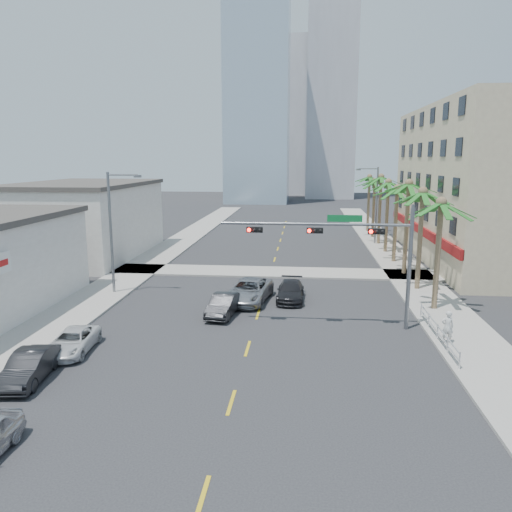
{
  "coord_description": "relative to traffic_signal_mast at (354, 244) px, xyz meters",
  "views": [
    {
      "loc": [
        2.86,
        -20.93,
        9.94
      ],
      "look_at": [
        -0.31,
        11.8,
        3.5
      ],
      "focal_mm": 35.0,
      "sensor_mm": 36.0,
      "label": 1
    }
  ],
  "objects": [
    {
      "name": "palm_tree_3",
      "position": [
        5.82,
        19.65,
        2.02
      ],
      "size": [
        4.8,
        4.8,
        7.8
      ],
      "color": "brown",
      "rests_on": "ground"
    },
    {
      "name": "building_right",
      "position": [
        16.21,
        22.05,
        2.43
      ],
      "size": [
        15.25,
        28.0,
        15.0
      ],
      "color": "tan",
      "rests_on": "ground"
    },
    {
      "name": "palm_tree_6",
      "position": [
        5.82,
        35.25,
        2.02
      ],
      "size": [
        4.8,
        4.8,
        7.8
      ],
      "color": "brown",
      "rests_on": "ground"
    },
    {
      "name": "palm_tree_7",
      "position": [
        5.82,
        40.45,
        2.37
      ],
      "size": [
        4.8,
        4.8,
        8.16
      ],
      "color": "brown",
      "rests_on": "ground"
    },
    {
      "name": "palm_tree_5",
      "position": [
        5.82,
        30.05,
        2.72
      ],
      "size": [
        4.8,
        4.8,
        8.52
      ],
      "color": "brown",
      "rests_on": "ground"
    },
    {
      "name": "ground",
      "position": [
        -5.78,
        -7.95,
        -5.06
      ],
      "size": [
        260.0,
        260.0,
        0.0
      ],
      "primitive_type": "plane",
      "color": "#262628",
      "rests_on": "ground"
    },
    {
      "name": "car_lane_left",
      "position": [
        -7.99,
        1.61,
        -4.38
      ],
      "size": [
        1.88,
        4.26,
        1.36
      ],
      "primitive_type": "imported",
      "rotation": [
        0.0,
        0.0,
        -0.11
      ],
      "color": "black",
      "rests_on": "ground"
    },
    {
      "name": "streetlight_right",
      "position": [
        5.21,
        30.05,
        -0.0
      ],
      "size": [
        2.55,
        0.25,
        9.0
      ],
      "color": "slate",
      "rests_on": "ground"
    },
    {
      "name": "traffic_signal_mast",
      "position": [
        0.0,
        0.0,
        0.0
      ],
      "size": [
        11.12,
        0.54,
        7.2
      ],
      "color": "slate",
      "rests_on": "ground"
    },
    {
      "name": "guardrail",
      "position": [
        4.52,
        -1.95,
        -4.39
      ],
      "size": [
        0.08,
        8.08,
        1.0
      ],
      "color": "silver",
      "rests_on": "ground"
    },
    {
      "name": "palm_tree_0",
      "position": [
        5.82,
        4.05,
        2.02
      ],
      "size": [
        4.8,
        4.8,
        7.8
      ],
      "color": "brown",
      "rests_on": "ground"
    },
    {
      "name": "palm_tree_4",
      "position": [
        5.82,
        24.85,
        2.37
      ],
      "size": [
        4.8,
        4.8,
        8.16
      ],
      "color": "brown",
      "rests_on": "ground"
    },
    {
      "name": "building_left_far",
      "position": [
        -25.28,
        20.05,
        -1.46
      ],
      "size": [
        11.0,
        18.0,
        7.2
      ],
      "primitive_type": "cube",
      "color": "beige",
      "rests_on": "ground"
    },
    {
      "name": "sidewalk_right",
      "position": [
        6.22,
        12.05,
        -4.99
      ],
      "size": [
        4.0,
        120.0,
        0.15
      ],
      "primitive_type": "cube",
      "color": "gray",
      "rests_on": "ground"
    },
    {
      "name": "tower_far_center",
      "position": [
        -8.78,
        117.05,
        15.94
      ],
      "size": [
        16.0,
        16.0,
        42.0
      ],
      "primitive_type": "cube",
      "color": "#ADADB2",
      "rests_on": "ground"
    },
    {
      "name": "tower_far_left",
      "position": [
        -13.78,
        87.05,
        18.94
      ],
      "size": [
        14.0,
        14.0,
        48.0
      ],
      "primitive_type": "cube",
      "color": "#99B2C6",
      "rests_on": "ground"
    },
    {
      "name": "sidewalk_left",
      "position": [
        -17.78,
        12.05,
        -4.99
      ],
      "size": [
        4.0,
        120.0,
        0.15
      ],
      "primitive_type": "cube",
      "color": "gray",
      "rests_on": "ground"
    },
    {
      "name": "car_lane_center",
      "position": [
        -6.69,
        4.92,
        -4.28
      ],
      "size": [
        3.34,
        5.95,
        1.57
      ],
      "primitive_type": "imported",
      "rotation": [
        0.0,
        0.0,
        -0.13
      ],
      "color": "#A2A2A6",
      "rests_on": "ground"
    },
    {
      "name": "palm_tree_2",
      "position": [
        5.82,
        14.45,
        2.72
      ],
      "size": [
        4.8,
        4.8,
        8.52
      ],
      "color": "brown",
      "rests_on": "ground"
    },
    {
      "name": "tower_far_right",
      "position": [
        3.22,
        102.05,
        24.94
      ],
      "size": [
        12.0,
        12.0,
        60.0
      ],
      "primitive_type": "cube",
      "color": "#ADADB2",
      "rests_on": "ground"
    },
    {
      "name": "car_lane_right",
      "position": [
        -3.78,
        5.56,
        -4.4
      ],
      "size": [
        1.95,
        4.61,
        1.33
      ],
      "primitive_type": "imported",
      "rotation": [
        0.0,
        0.0,
        -0.02
      ],
      "color": "black",
      "rests_on": "ground"
    },
    {
      "name": "pedestrian",
      "position": [
        4.87,
        -2.44,
        -4.02
      ],
      "size": [
        0.65,
        0.43,
        1.79
      ],
      "primitive_type": "imported",
      "rotation": [
        0.0,
        0.0,
        3.14
      ],
      "color": "silver",
      "rests_on": "sidewalk_right"
    },
    {
      "name": "car_parked_far",
      "position": [
        -14.82,
        -5.31,
        -4.48
      ],
      "size": [
        2.25,
        4.33,
        1.16
      ],
      "primitive_type": "imported",
      "rotation": [
        0.0,
        0.0,
        0.08
      ],
      "color": "silver",
      "rests_on": "ground"
    },
    {
      "name": "sidewalk_cross",
      "position": [
        -5.78,
        14.05,
        -4.99
      ],
      "size": [
        80.0,
        4.0,
        0.15
      ],
      "primitive_type": "cube",
      "color": "gray",
      "rests_on": "ground"
    },
    {
      "name": "streetlight_left",
      "position": [
        -16.78,
        6.05,
        -0.0
      ],
      "size": [
        2.55,
        0.25,
        9.0
      ],
      "color": "slate",
      "rests_on": "ground"
    },
    {
      "name": "car_parked_mid",
      "position": [
        -15.18,
        -8.81,
        -4.38
      ],
      "size": [
        1.91,
        4.28,
        1.36
      ],
      "primitive_type": "imported",
      "rotation": [
        0.0,
        0.0,
        0.12
      ],
      "color": "black",
      "rests_on": "ground"
    },
    {
      "name": "palm_tree_1",
      "position": [
        5.82,
        9.25,
        2.37
      ],
      "size": [
        4.8,
        4.8,
        8.16
      ],
      "color": "brown",
      "rests_on": "ground"
    }
  ]
}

